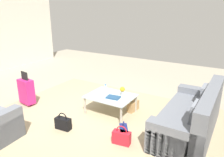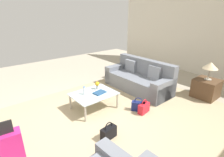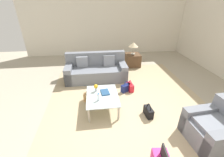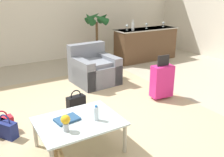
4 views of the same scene
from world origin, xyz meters
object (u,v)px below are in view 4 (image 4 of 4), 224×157
at_px(flower_vase, 66,122).
at_px(wine_bottle_clear, 133,26).
at_px(suitcase_magenta, 162,81).
at_px(wine_glass_right_of_centre, 163,23).
at_px(water_bottle, 96,113).
at_px(wine_glass_left_of_centre, 147,25).
at_px(wine_glass_leftmost, 127,26).
at_px(potted_palm, 97,34).
at_px(handbag_red, 2,125).
at_px(armchair, 93,70).
at_px(coffee_table, 79,124).
at_px(coffee_table_book, 67,119).
at_px(bar_console, 146,44).
at_px(handbag_navy, 6,129).
at_px(handbag_black, 76,102).

bearing_deg(flower_vase, wine_bottle_clear, 44.82).
bearing_deg(suitcase_magenta, wine_glass_right_of_centre, 48.41).
height_order(water_bottle, wine_glass_left_of_centre, wine_glass_left_of_centre).
xyz_separation_m(wine_glass_leftmost, suitcase_magenta, (-0.84, -2.44, -0.67)).
bearing_deg(potted_palm, handbag_red, -137.35).
bearing_deg(water_bottle, wine_glass_leftmost, 50.75).
bearing_deg(wine_glass_left_of_centre, armchair, -156.85).
bearing_deg(handbag_red, coffee_table, -49.25).
bearing_deg(wine_glass_left_of_centre, coffee_table_book, -140.08).
xyz_separation_m(bar_console, wine_glass_left_of_centre, (-0.00, 0.01, 0.55)).
bearing_deg(handbag_red, handbag_navy, -75.42).
height_order(flower_vase, wine_glass_right_of_centre, wine_glass_right_of_centre).
xyz_separation_m(flower_vase, potted_palm, (2.42, 3.85, 0.25)).
bearing_deg(armchair, handbag_navy, -146.19).
bearing_deg(handbag_red, flower_vase, -61.67).
height_order(wine_bottle_clear, handbag_red, wine_bottle_clear).
distance_m(wine_glass_left_of_centre, handbag_red, 4.91).
bearing_deg(handbag_black, flower_vase, -117.17).
bearing_deg(water_bottle, handbag_red, 134.18).
relative_size(water_bottle, suitcase_magenta, 0.24).
bearing_deg(potted_palm, wine_glass_leftmost, -41.16).
xyz_separation_m(coffee_table, bar_console, (3.50, 3.10, 0.10)).
height_order(coffee_table_book, bar_console, bar_console).
distance_m(wine_glass_left_of_centre, handbag_black, 3.78).
xyz_separation_m(wine_glass_leftmost, wine_bottle_clear, (0.09, -0.15, 0.01)).
xyz_separation_m(bar_console, handbag_red, (-4.30, -2.17, -0.35)).
distance_m(suitcase_magenta, potted_palm, 3.04).
height_order(water_bottle, flower_vase, flower_vase).
relative_size(coffee_table, potted_palm, 0.72).
bearing_deg(wine_glass_leftmost, handbag_navy, -146.94).
xyz_separation_m(bar_console, handbag_black, (-3.08, -2.00, -0.35)).
distance_m(bar_console, wine_glass_left_of_centre, 0.55).
height_order(armchair, coffee_table_book, armchair).
bearing_deg(water_bottle, suitcase_magenta, 23.96).
distance_m(wine_bottle_clear, suitcase_magenta, 2.57).
xyz_separation_m(armchair, potted_palm, (0.90, 1.53, 0.50)).
relative_size(wine_glass_leftmost, wine_glass_left_of_centre, 1.00).
height_order(bar_console, potted_palm, potted_palm).
distance_m(coffee_table, handbag_navy, 1.12).
relative_size(suitcase_magenta, handbag_red, 2.37).
bearing_deg(suitcase_magenta, handbag_black, 165.60).
bearing_deg(suitcase_magenta, coffee_table_book, -163.70).
distance_m(suitcase_magenta, handbag_navy, 2.78).
bearing_deg(potted_palm, coffee_table, -120.74).
bearing_deg(handbag_black, handbag_red, -172.03).
bearing_deg(coffee_table_book, potted_palm, 49.34).
xyz_separation_m(wine_glass_right_of_centre, suitcase_magenta, (-2.16, -2.43, -0.67)).
height_order(handbag_red, potted_palm, potted_palm).
relative_size(coffee_table_book, wine_glass_left_of_centre, 1.90).
height_order(wine_glass_left_of_centre, suitcase_magenta, wine_glass_left_of_centre).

